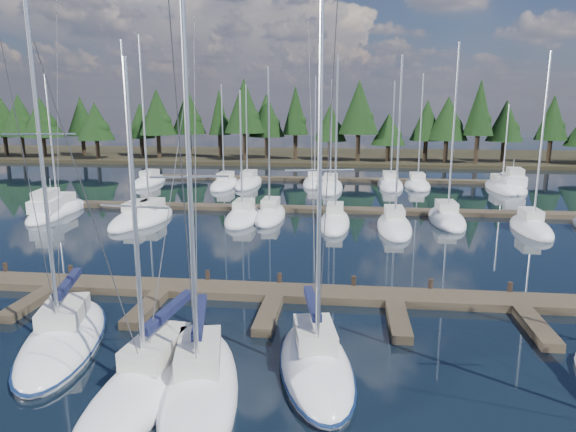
# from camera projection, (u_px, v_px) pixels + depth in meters

# --- Properties ---
(ground) EXTENTS (260.00, 260.00, 0.00)m
(ground) POSITION_uv_depth(u_px,v_px,m) (299.00, 238.00, 38.60)
(ground) COLOR black
(ground) RESTS_ON ground
(far_shore) EXTENTS (220.00, 30.00, 0.60)m
(far_shore) POSITION_uv_depth(u_px,v_px,m) (330.00, 156.00, 96.76)
(far_shore) COLOR #2C2718
(far_shore) RESTS_ON ground
(main_dock) EXTENTS (44.00, 6.13, 0.90)m
(main_dock) POSITION_uv_depth(u_px,v_px,m) (275.00, 297.00, 26.28)
(main_dock) COLOR #493E2E
(main_dock) RESTS_ON ground
(back_docks) EXTENTS (50.00, 21.80, 0.40)m
(back_docks) POSITION_uv_depth(u_px,v_px,m) (316.00, 192.00, 57.56)
(back_docks) COLOR #493E2E
(back_docks) RESTS_ON ground
(front_sailboat_1) EXTENTS (5.17, 9.10, 15.91)m
(front_sailboat_1) POSITION_uv_depth(u_px,v_px,m) (63.00, 339.00, 21.33)
(front_sailboat_1) COLOR white
(front_sailboat_1) RESTS_ON ground
(front_sailboat_2) EXTENTS (3.61, 9.36, 12.06)m
(front_sailboat_2) POSITION_uv_depth(u_px,v_px,m) (153.00, 379.00, 18.24)
(front_sailboat_2) COLOR white
(front_sailboat_2) RESTS_ON ground
(front_sailboat_3) EXTENTS (4.55, 9.13, 13.91)m
(front_sailboat_3) POSITION_uv_depth(u_px,v_px,m) (199.00, 385.00, 17.83)
(front_sailboat_3) COLOR white
(front_sailboat_3) RESTS_ON ground
(front_sailboat_4) EXTENTS (4.12, 8.04, 13.92)m
(front_sailboat_4) POSITION_uv_depth(u_px,v_px,m) (316.00, 364.00, 19.25)
(front_sailboat_4) COLOR white
(front_sailboat_4) RESTS_ON ground
(back_sailboat_rows) EXTENTS (48.89, 31.95, 16.16)m
(back_sailboat_rows) POSITION_uv_depth(u_px,v_px,m) (315.00, 199.00, 53.18)
(back_sailboat_rows) COLOR white
(back_sailboat_rows) RESTS_ON ground
(motor_yacht_left) EXTENTS (4.11, 8.45, 4.04)m
(motor_yacht_left) POSITION_uv_depth(u_px,v_px,m) (49.00, 212.00, 45.97)
(motor_yacht_left) COLOR white
(motor_yacht_left) RESTS_ON ground
(motor_yacht_right) EXTENTS (3.94, 8.92, 4.31)m
(motor_yacht_right) POSITION_uv_depth(u_px,v_px,m) (513.00, 186.00, 60.19)
(motor_yacht_right) COLOR white
(motor_yacht_right) RESTS_ON ground
(tree_line) EXTENTS (186.88, 11.87, 13.52)m
(tree_line) POSITION_uv_depth(u_px,v_px,m) (316.00, 119.00, 85.90)
(tree_line) COLOR black
(tree_line) RESTS_ON far_shore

